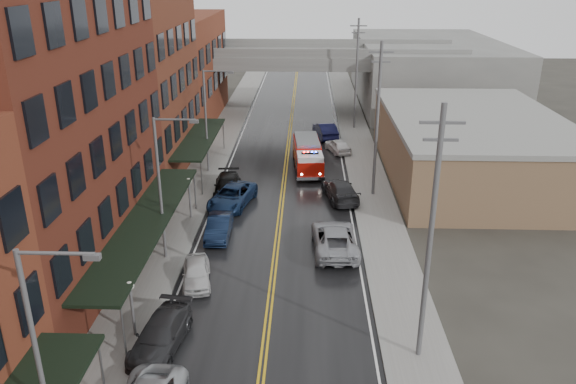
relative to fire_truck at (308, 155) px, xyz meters
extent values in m
cube|color=black|center=(-1.98, -10.97, -1.41)|extent=(11.00, 160.00, 0.02)
cube|color=slate|center=(-9.28, -10.97, -1.35)|extent=(3.00, 160.00, 0.15)
cube|color=slate|center=(5.32, -10.97, -1.35)|extent=(3.00, 160.00, 0.15)
cube|color=gray|center=(-7.63, -10.97, -1.35)|extent=(0.30, 160.00, 0.15)
cube|color=gray|center=(3.67, -10.97, -1.35)|extent=(0.30, 160.00, 0.15)
cube|color=#522015|center=(-15.28, -17.97, 7.58)|extent=(9.00, 20.00, 18.00)
cube|color=brown|center=(-15.28, -0.47, 6.08)|extent=(9.00, 15.00, 15.00)
cube|color=brown|center=(-15.28, 17.03, 4.58)|extent=(9.00, 20.00, 12.00)
cube|color=brown|center=(14.02, -0.97, 1.08)|extent=(14.00, 22.00, 5.00)
cube|color=slate|center=(16.02, 29.03, 2.58)|extent=(18.00, 30.00, 8.00)
cylinder|color=slate|center=(-8.33, -29.37, 0.08)|extent=(0.10, 0.10, 3.00)
cube|color=black|center=(-9.48, -17.97, 1.58)|extent=(2.60, 18.00, 0.18)
cylinder|color=slate|center=(-8.33, -26.57, 0.08)|extent=(0.10, 0.10, 3.00)
cylinder|color=slate|center=(-8.33, -9.37, 0.08)|extent=(0.10, 0.10, 3.00)
cube|color=black|center=(-9.48, -0.47, 1.58)|extent=(2.60, 13.00, 0.18)
cylinder|color=slate|center=(-8.33, -6.57, 0.08)|extent=(0.10, 0.10, 3.00)
cylinder|color=slate|center=(-8.33, 5.63, 0.08)|extent=(0.10, 0.10, 3.00)
cylinder|color=#59595B|center=(-8.38, -24.97, -0.02)|extent=(0.14, 0.14, 2.80)
sphere|color=silver|center=(-8.38, -24.97, 1.48)|extent=(0.44, 0.44, 0.44)
cylinder|color=#59595B|center=(-8.38, -10.97, -0.02)|extent=(0.14, 0.14, 2.80)
sphere|color=silver|center=(-8.38, -10.97, 1.48)|extent=(0.44, 0.44, 0.44)
cylinder|color=#59595B|center=(-8.78, -32.97, 3.08)|extent=(0.18, 0.18, 9.00)
cylinder|color=#59595B|center=(-7.58, -32.97, 7.48)|extent=(2.40, 0.12, 0.12)
cube|color=#59595B|center=(-6.48, -32.97, 7.38)|extent=(0.50, 0.22, 0.18)
cylinder|color=#59595B|center=(-8.78, -16.97, 3.08)|extent=(0.18, 0.18, 9.00)
cylinder|color=#59595B|center=(-7.58, -16.97, 7.48)|extent=(2.40, 0.12, 0.12)
cube|color=#59595B|center=(-6.48, -16.97, 7.38)|extent=(0.50, 0.22, 0.18)
cylinder|color=#59595B|center=(-8.78, -0.97, 3.08)|extent=(0.18, 0.18, 9.00)
cylinder|color=#59595B|center=(-7.58, -0.97, 7.48)|extent=(2.40, 0.12, 0.12)
cube|color=#59595B|center=(-6.48, -0.97, 7.38)|extent=(0.50, 0.22, 0.18)
cylinder|color=#59595B|center=(5.22, -25.97, 4.58)|extent=(0.24, 0.24, 12.00)
cube|color=#59595B|center=(5.22, -25.97, 9.78)|extent=(1.80, 0.12, 0.12)
cube|color=#59595B|center=(5.22, -25.97, 9.08)|extent=(1.40, 0.12, 0.12)
cylinder|color=#59595B|center=(5.22, -5.97, 4.58)|extent=(0.24, 0.24, 12.00)
cube|color=#59595B|center=(5.22, -5.97, 9.78)|extent=(1.80, 0.12, 0.12)
cube|color=#59595B|center=(5.22, -5.97, 9.08)|extent=(1.40, 0.12, 0.12)
cylinder|color=#59595B|center=(5.22, 14.03, 4.58)|extent=(0.24, 0.24, 12.00)
cube|color=#59595B|center=(5.22, 14.03, 9.78)|extent=(1.80, 0.12, 0.12)
cube|color=#59595B|center=(5.22, 14.03, 9.08)|extent=(1.40, 0.12, 0.12)
cube|color=slate|center=(-1.98, 21.03, 5.33)|extent=(40.00, 10.00, 1.50)
cube|color=slate|center=(-12.98, 21.03, 1.58)|extent=(1.60, 8.00, 6.00)
cube|color=slate|center=(9.02, 21.03, 1.58)|extent=(1.60, 8.00, 6.00)
cube|color=#A91007|center=(-0.09, 1.13, -0.02)|extent=(2.64, 5.13, 1.90)
cube|color=#A91007|center=(0.19, -2.38, -0.29)|extent=(2.44, 2.52, 1.36)
cube|color=silver|center=(0.19, -2.38, 0.61)|extent=(2.31, 2.33, 0.45)
cube|color=black|center=(0.17, -2.20, -0.02)|extent=(2.39, 1.62, 0.72)
cube|color=slate|center=(-0.09, 1.13, 1.07)|extent=(2.39, 4.75, 0.27)
cube|color=black|center=(0.19, -2.38, 0.91)|extent=(1.46, 0.36, 0.13)
sphere|color=#FF0C0C|center=(-0.31, -2.42, 0.98)|extent=(0.18, 0.18, 0.18)
sphere|color=#1933FF|center=(0.68, -2.35, 0.98)|extent=(0.18, 0.18, 0.18)
cylinder|color=black|center=(-0.80, -2.55, -0.97)|extent=(0.93, 0.39, 0.90)
cylinder|color=black|center=(1.18, -2.40, -0.97)|extent=(0.93, 0.39, 0.90)
cylinder|color=black|center=(-1.04, 0.60, -0.97)|extent=(0.93, 0.39, 0.90)
cylinder|color=black|center=(0.94, 0.76, -0.97)|extent=(0.93, 0.39, 0.90)
cylinder|color=black|center=(-1.22, 2.86, -0.97)|extent=(0.93, 0.39, 0.90)
cylinder|color=black|center=(0.76, 3.01, -0.97)|extent=(0.93, 0.39, 0.90)
imported|color=#2A2A2D|center=(-6.89, -25.71, -0.71)|extent=(2.57, 5.12, 1.43)
imported|color=silver|center=(-6.31, -19.77, -0.76)|extent=(2.23, 4.09, 1.32)
imported|color=black|center=(-5.91, -13.77, -0.71)|extent=(1.56, 4.31, 1.41)
imported|color=#13274A|center=(-5.70, -8.42, -0.65)|extent=(3.73, 5.98, 1.54)
imported|color=black|center=(-6.37, -6.17, -0.69)|extent=(2.45, 5.18, 1.46)
imported|color=#97999F|center=(1.76, -15.46, -0.60)|extent=(3.00, 6.05, 1.65)
imported|color=#28282B|center=(2.56, -6.90, -0.66)|extent=(3.10, 5.57, 1.52)
imported|color=white|center=(2.97, 5.23, -0.74)|extent=(2.81, 4.28, 1.35)
imported|color=black|center=(1.86, 10.25, -0.59)|extent=(2.77, 5.30, 1.66)
camera|label=1|loc=(-0.10, -47.62, 15.41)|focal=35.00mm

